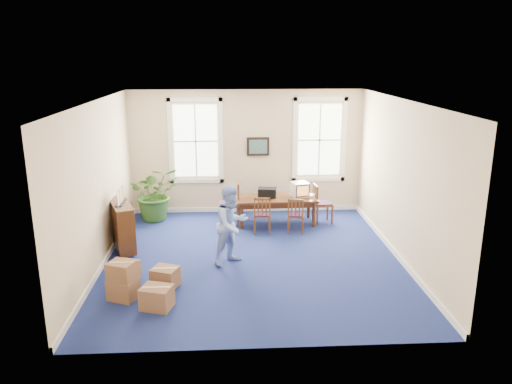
{
  "coord_description": "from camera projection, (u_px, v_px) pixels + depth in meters",
  "views": [
    {
      "loc": [
        -0.47,
        -9.49,
        4.04
      ],
      "look_at": [
        0.1,
        0.6,
        1.25
      ],
      "focal_mm": 35.0,
      "sensor_mm": 36.0,
      "label": 1
    }
  ],
  "objects": [
    {
      "name": "wall_back",
      "position": [
        246.0,
        152.0,
        12.94
      ],
      "size": [
        6.5,
        0.0,
        6.5
      ],
      "primitive_type": "plane",
      "rotation": [
        1.57,
        0.0,
        0.0
      ],
      "color": "beige",
      "rests_on": "ground"
    },
    {
      "name": "floor",
      "position": [
        253.0,
        258.0,
        10.24
      ],
      "size": [
        6.5,
        6.5,
        0.0
      ],
      "primitive_type": "plane",
      "color": "navy",
      "rests_on": "ground"
    },
    {
      "name": "crt_tv",
      "position": [
        300.0,
        189.0,
        12.25
      ],
      "size": [
        0.49,
        0.52,
        0.35
      ],
      "primitive_type": null,
      "rotation": [
        0.0,
        0.0,
        0.28
      ],
      "color": "#B7B7BC",
      "rests_on": "conference_table"
    },
    {
      "name": "baseboard_back",
      "position": [
        247.0,
        209.0,
        13.32
      ],
      "size": [
        6.0,
        0.04,
        0.12
      ],
      "primitive_type": "cube",
      "color": "white",
      "rests_on": "ground"
    },
    {
      "name": "brochure_rack",
      "position": [
        121.0,
        198.0,
        10.43
      ],
      "size": [
        0.38,
        0.77,
        0.34
      ],
      "primitive_type": null,
      "rotation": [
        0.0,
        0.0,
        0.34
      ],
      "color": "#99999E",
      "rests_on": "credenza"
    },
    {
      "name": "man",
      "position": [
        232.0,
        225.0,
        9.83
      ],
      "size": [
        0.99,
        0.97,
        1.61
      ],
      "primitive_type": "imported",
      "rotation": [
        0.0,
        0.0,
        0.71
      ],
      "color": "#90AEF3",
      "rests_on": "ground"
    },
    {
      "name": "wall_front",
      "position": [
        265.0,
        243.0,
        6.68
      ],
      "size": [
        6.5,
        0.0,
        6.5
      ],
      "primitive_type": "plane",
      "rotation": [
        -1.57,
        0.0,
        0.0
      ],
      "color": "beige",
      "rests_on": "ground"
    },
    {
      "name": "conference_table",
      "position": [
        276.0,
        210.0,
        12.31
      ],
      "size": [
        1.98,
        0.95,
        0.67
      ],
      "primitive_type": null,
      "rotation": [
        0.0,
        0.0,
        0.03
      ],
      "color": "#492712",
      "rests_on": "ground"
    },
    {
      "name": "baseboard_left",
      "position": [
        106.0,
        259.0,
        10.06
      ],
      "size": [
        0.04,
        6.5,
        0.12
      ],
      "primitive_type": "cube",
      "color": "white",
      "rests_on": "ground"
    },
    {
      "name": "chair_near_left",
      "position": [
        262.0,
        214.0,
        11.61
      ],
      "size": [
        0.42,
        0.42,
        0.9
      ],
      "primitive_type": null,
      "rotation": [
        0.0,
        0.0,
        3.11
      ],
      "color": "brown",
      "rests_on": "ground"
    },
    {
      "name": "chair_near_right",
      "position": [
        296.0,
        215.0,
        11.66
      ],
      "size": [
        0.45,
        0.45,
        0.85
      ],
      "primitive_type": null,
      "rotation": [
        0.0,
        0.0,
        2.94
      ],
      "color": "brown",
      "rests_on": "ground"
    },
    {
      "name": "cardboard_boxes",
      "position": [
        134.0,
        277.0,
        8.56
      ],
      "size": [
        1.61,
        1.61,
        0.71
      ],
      "primitive_type": null,
      "rotation": [
        0.0,
        0.0,
        -0.39
      ],
      "color": "brown",
      "rests_on": "ground"
    },
    {
      "name": "potted_plant",
      "position": [
        155.0,
        193.0,
        12.49
      ],
      "size": [
        1.49,
        1.38,
        1.38
      ],
      "primitive_type": "imported",
      "rotation": [
        0.0,
        0.0,
        0.29
      ],
      "color": "#284F19",
      "rests_on": "ground"
    },
    {
      "name": "wall_left",
      "position": [
        98.0,
        185.0,
        9.65
      ],
      "size": [
        0.0,
        6.5,
        6.5
      ],
      "primitive_type": "plane",
      "rotation": [
        1.57,
        0.0,
        1.57
      ],
      "color": "beige",
      "rests_on": "ground"
    },
    {
      "name": "baseboard_right",
      "position": [
        395.0,
        253.0,
        10.38
      ],
      "size": [
        0.04,
        6.5,
        0.12
      ],
      "primitive_type": "cube",
      "color": "white",
      "rests_on": "ground"
    },
    {
      "name": "ceiling",
      "position": [
        252.0,
        101.0,
        9.38
      ],
      "size": [
        6.5,
        6.5,
        0.0
      ],
      "primitive_type": "plane",
      "rotation": [
        3.14,
        0.0,
        0.0
      ],
      "color": "white",
      "rests_on": "ground"
    },
    {
      "name": "credenza",
      "position": [
        122.0,
        228.0,
        10.6
      ],
      "size": [
        0.77,
        1.28,
        0.97
      ],
      "primitive_type": "cube",
      "rotation": [
        0.0,
        0.0,
        0.36
      ],
      "color": "#492712",
      "rests_on": "ground"
    },
    {
      "name": "chair_end_right",
      "position": [
        323.0,
        203.0,
        12.33
      ],
      "size": [
        0.48,
        0.48,
        0.98
      ],
      "primitive_type": null,
      "rotation": [
        0.0,
        0.0,
        1.68
      ],
      "color": "brown",
      "rests_on": "ground"
    },
    {
      "name": "equipment_bag",
      "position": [
        267.0,
        192.0,
        12.22
      ],
      "size": [
        0.48,
        0.35,
        0.22
      ],
      "primitive_type": "cube",
      "rotation": [
        0.0,
        0.0,
        -0.16
      ],
      "color": "black",
      "rests_on": "conference_table"
    },
    {
      "name": "window_right",
      "position": [
        319.0,
        140.0,
        12.94
      ],
      "size": [
        1.4,
        0.12,
        2.2
      ],
      "primitive_type": null,
      "color": "white",
      "rests_on": "ground"
    },
    {
      "name": "window_left",
      "position": [
        196.0,
        141.0,
        12.77
      ],
      "size": [
        1.4,
        0.12,
        2.2
      ],
      "primitive_type": null,
      "color": "white",
      "rests_on": "ground"
    },
    {
      "name": "game_console",
      "position": [
        311.0,
        196.0,
        12.26
      ],
      "size": [
        0.23,
        0.26,
        0.06
      ],
      "primitive_type": "cube",
      "rotation": [
        0.0,
        0.0,
        -0.26
      ],
      "color": "white",
      "rests_on": "conference_table"
    },
    {
      "name": "wall_right",
      "position": [
        402.0,
        181.0,
        9.97
      ],
      "size": [
        0.0,
        6.5,
        6.5
      ],
      "primitive_type": "plane",
      "rotation": [
        1.57,
        0.0,
        -1.57
      ],
      "color": "beige",
      "rests_on": "ground"
    },
    {
      "name": "wall_picture",
      "position": [
        258.0,
        146.0,
        12.87
      ],
      "size": [
        0.58,
        0.06,
        0.48
      ],
      "primitive_type": null,
      "color": "black",
      "rests_on": "ground"
    },
    {
      "name": "chair_end_left",
      "position": [
        229.0,
        203.0,
        12.19
      ],
      "size": [
        0.48,
        0.48,
        1.05
      ],
      "primitive_type": null,
      "rotation": [
        0.0,
        0.0,
        -1.56
      ],
      "color": "brown",
      "rests_on": "ground"
    }
  ]
}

